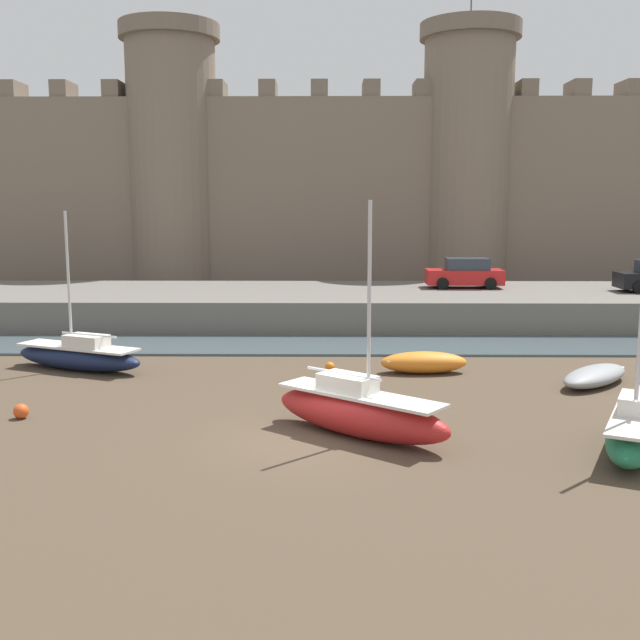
{
  "coord_description": "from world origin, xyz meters",
  "views": [
    {
      "loc": [
        0.62,
        -19.01,
        6.14
      ],
      "look_at": [
        0.35,
        4.26,
        2.5
      ],
      "focal_mm": 42.0,
      "sensor_mm": 36.0,
      "label": 1
    }
  ],
  "objects_px": {
    "mooring_buoy_off_centre": "(21,411)",
    "mooring_buoy_mid_mud": "(330,367)",
    "sailboat_foreground_centre": "(79,355)",
    "rowboat_midflat_left": "(424,362)",
    "sailboat_near_channel_left": "(634,431)",
    "car_quay_west": "(465,274)",
    "rowboat_midflat_centre": "(595,375)",
    "sailboat_foreground_left": "(359,411)"
  },
  "relations": [
    {
      "from": "mooring_buoy_off_centre",
      "to": "mooring_buoy_mid_mud",
      "type": "height_order",
      "value": "mooring_buoy_off_centre"
    },
    {
      "from": "sailboat_foreground_centre",
      "to": "mooring_buoy_off_centre",
      "type": "xyz_separation_m",
      "value": [
        0.43,
        -6.38,
        -0.33
      ]
    },
    {
      "from": "rowboat_midflat_left",
      "to": "mooring_buoy_mid_mud",
      "type": "distance_m",
      "value": 3.43
    },
    {
      "from": "sailboat_near_channel_left",
      "to": "rowboat_midflat_left",
      "type": "bearing_deg",
      "value": 114.37
    },
    {
      "from": "mooring_buoy_off_centre",
      "to": "rowboat_midflat_left",
      "type": "bearing_deg",
      "value": 25.93
    },
    {
      "from": "sailboat_near_channel_left",
      "to": "mooring_buoy_mid_mud",
      "type": "distance_m",
      "value": 11.8
    },
    {
      "from": "car_quay_west",
      "to": "rowboat_midflat_centre",
      "type": "bearing_deg",
      "value": -83.76
    },
    {
      "from": "sailboat_foreground_left",
      "to": "sailboat_foreground_centre",
      "type": "bearing_deg",
      "value": 141.94
    },
    {
      "from": "rowboat_midflat_centre",
      "to": "car_quay_west",
      "type": "height_order",
      "value": "car_quay_west"
    },
    {
      "from": "sailboat_near_channel_left",
      "to": "sailboat_foreground_centre",
      "type": "height_order",
      "value": "sailboat_foreground_centre"
    },
    {
      "from": "rowboat_midflat_centre",
      "to": "mooring_buoy_off_centre",
      "type": "xyz_separation_m",
      "value": [
        -17.96,
        -4.26,
        -0.11
      ]
    },
    {
      "from": "mooring_buoy_mid_mud",
      "to": "rowboat_midflat_left",
      "type": "bearing_deg",
      "value": -2.94
    },
    {
      "from": "sailboat_foreground_left",
      "to": "mooring_buoy_mid_mud",
      "type": "distance_m",
      "value": 7.75
    },
    {
      "from": "rowboat_midflat_centre",
      "to": "sailboat_foreground_centre",
      "type": "relative_size",
      "value": 0.61
    },
    {
      "from": "car_quay_west",
      "to": "sailboat_near_channel_left",
      "type": "bearing_deg",
      "value": -89.7
    },
    {
      "from": "mooring_buoy_mid_mud",
      "to": "sailboat_near_channel_left",
      "type": "bearing_deg",
      "value": -50.68
    },
    {
      "from": "mooring_buoy_off_centre",
      "to": "mooring_buoy_mid_mud",
      "type": "relative_size",
      "value": 1.19
    },
    {
      "from": "sailboat_near_channel_left",
      "to": "sailboat_foreground_centre",
      "type": "distance_m",
      "value": 19.22
    },
    {
      "from": "sailboat_near_channel_left",
      "to": "sailboat_foreground_centre",
      "type": "xyz_separation_m",
      "value": [
        -16.81,
        9.32,
        -0.05
      ]
    },
    {
      "from": "rowboat_midflat_left",
      "to": "mooring_buoy_off_centre",
      "type": "bearing_deg",
      "value": -154.07
    },
    {
      "from": "sailboat_foreground_centre",
      "to": "mooring_buoy_off_centre",
      "type": "distance_m",
      "value": 6.4
    },
    {
      "from": "rowboat_midflat_centre",
      "to": "sailboat_foreground_left",
      "type": "bearing_deg",
      "value": -145.08
    },
    {
      "from": "rowboat_midflat_left",
      "to": "mooring_buoy_mid_mud",
      "type": "height_order",
      "value": "rowboat_midflat_left"
    },
    {
      "from": "rowboat_midflat_centre",
      "to": "car_quay_west",
      "type": "distance_m",
      "value": 15.77
    },
    {
      "from": "sailboat_near_channel_left",
      "to": "rowboat_midflat_centre",
      "type": "bearing_deg",
      "value": 77.63
    },
    {
      "from": "rowboat_midflat_left",
      "to": "mooring_buoy_off_centre",
      "type": "relative_size",
      "value": 7.36
    },
    {
      "from": "sailboat_foreground_left",
      "to": "mooring_buoy_off_centre",
      "type": "relative_size",
      "value": 14.34
    },
    {
      "from": "sailboat_near_channel_left",
      "to": "mooring_buoy_off_centre",
      "type": "xyz_separation_m",
      "value": [
        -16.38,
        2.95,
        -0.38
      ]
    },
    {
      "from": "sailboat_foreground_centre",
      "to": "mooring_buoy_mid_mud",
      "type": "xyz_separation_m",
      "value": [
        9.34,
        -0.21,
        -0.37
      ]
    },
    {
      "from": "mooring_buoy_mid_mud",
      "to": "car_quay_west",
      "type": "relative_size",
      "value": 0.09
    },
    {
      "from": "rowboat_midflat_centre",
      "to": "mooring_buoy_off_centre",
      "type": "relative_size",
      "value": 8.31
    },
    {
      "from": "sailboat_foreground_left",
      "to": "rowboat_midflat_left",
      "type": "bearing_deg",
      "value": 70.51
    },
    {
      "from": "mooring_buoy_mid_mud",
      "to": "car_quay_west",
      "type": "distance_m",
      "value": 15.65
    },
    {
      "from": "rowboat_midflat_left",
      "to": "sailboat_near_channel_left",
      "type": "height_order",
      "value": "sailboat_near_channel_left"
    },
    {
      "from": "mooring_buoy_mid_mud",
      "to": "mooring_buoy_off_centre",
      "type": "bearing_deg",
      "value": -145.29
    },
    {
      "from": "sailboat_near_channel_left",
      "to": "mooring_buoy_off_centre",
      "type": "distance_m",
      "value": 16.65
    },
    {
      "from": "mooring_buoy_off_centre",
      "to": "rowboat_midflat_centre",
      "type": "bearing_deg",
      "value": 13.35
    },
    {
      "from": "car_quay_west",
      "to": "mooring_buoy_mid_mud",
      "type": "bearing_deg",
      "value": -118.32
    },
    {
      "from": "rowboat_midflat_centre",
      "to": "sailboat_near_channel_left",
      "type": "xyz_separation_m",
      "value": [
        -1.58,
        -7.21,
        0.27
      ]
    },
    {
      "from": "sailboat_foreground_centre",
      "to": "mooring_buoy_off_centre",
      "type": "bearing_deg",
      "value": -86.15
    },
    {
      "from": "sailboat_near_channel_left",
      "to": "mooring_buoy_off_centre",
      "type": "bearing_deg",
      "value": 169.8
    },
    {
      "from": "sailboat_near_channel_left",
      "to": "mooring_buoy_mid_mud",
      "type": "relative_size",
      "value": 16.02
    }
  ]
}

